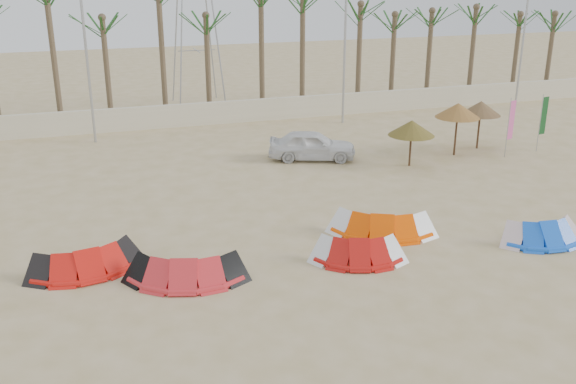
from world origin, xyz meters
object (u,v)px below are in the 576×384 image
object	(u,v)px
kite_blue	(539,229)
parasol_mid	(458,110)
kite_red_left	(86,256)
kite_orange	(378,220)
parasol_left	(412,128)
car	(312,145)
kite_red_mid	(184,264)
kite_red_right	(354,246)
parasol_right	(481,108)

from	to	relation	value
kite_blue	parasol_mid	size ratio (longest dim) A/B	1.19
kite_red_left	kite_orange	distance (m)	9.74
parasol_left	car	world-z (taller)	parasol_left
kite_blue	car	xyz separation A→B (m)	(-3.93, 11.32, 0.28)
kite_orange	kite_red_mid	bearing A→B (deg)	-169.13
kite_red_mid	kite_red_right	size ratio (longest dim) A/B	1.17
parasol_mid	parasol_left	bearing A→B (deg)	-163.01
kite_red_right	kite_orange	size ratio (longest dim) A/B	0.82
kite_red_right	parasol_right	size ratio (longest dim) A/B	1.35
kite_orange	parasol_right	bearing A→B (deg)	40.65
parasol_mid	kite_orange	bearing A→B (deg)	-136.04
kite_red_left	kite_red_right	bearing A→B (deg)	-13.49
kite_red_left	parasol_right	bearing A→B (deg)	22.49
parasol_right	kite_blue	bearing A→B (deg)	-113.94
car	kite_red_mid	bearing A→B (deg)	162.58
kite_orange	parasol_left	distance (m)	8.21
kite_red_right	kite_orange	world-z (taller)	same
kite_red_left	kite_orange	xyz separation A→B (m)	(9.74, -0.18, 0.00)
kite_orange	kite_blue	world-z (taller)	same
parasol_mid	kite_blue	bearing A→B (deg)	-106.51
kite_red_mid	parasol_right	distance (m)	19.05
kite_red_right	car	world-z (taller)	car
car	kite_orange	bearing A→B (deg)	-165.54
kite_red_left	parasol_left	xyz separation A→B (m)	(14.52, 6.36, 1.37)
kite_blue	parasol_left	distance (m)	9.04
kite_red_mid	kite_red_right	world-z (taller)	same
kite_red_left	parasol_right	xyz separation A→B (m)	(19.20, 7.95, 1.64)
kite_red_mid	kite_orange	size ratio (longest dim) A/B	0.96
parasol_mid	parasol_right	xyz separation A→B (m)	(1.76, 0.69, -0.15)
kite_red_left	parasol_mid	world-z (taller)	parasol_mid
parasol_left	parasol_right	bearing A→B (deg)	18.71
kite_orange	car	bearing A→B (deg)	84.48
kite_red_left	kite_red_mid	size ratio (longest dim) A/B	0.95
kite_red_right	parasol_right	world-z (taller)	parasol_right
kite_red_mid	kite_blue	world-z (taller)	same
parasol_right	kite_orange	bearing A→B (deg)	-139.35
car	parasol_mid	bearing A→B (deg)	-82.31
parasol_left	parasol_mid	size ratio (longest dim) A/B	0.84
kite_blue	car	distance (m)	11.99
parasol_mid	kite_red_mid	bearing A→B (deg)	-149.15
kite_red_right	kite_red_left	bearing A→B (deg)	166.51
kite_red_mid	parasol_left	xyz separation A→B (m)	(11.76, 7.88, 1.37)
parasol_left	kite_red_right	bearing A→B (deg)	-127.82
kite_red_left	parasol_mid	size ratio (longest dim) A/B	1.41
kite_red_right	parasol_left	size ratio (longest dim) A/B	1.52
kite_red_left	kite_red_mid	xyz separation A→B (m)	(2.75, -1.52, 0.00)
kite_red_left	parasol_left	distance (m)	15.91
parasol_mid	kite_red_left	bearing A→B (deg)	-157.41
kite_red_mid	car	bearing A→B (deg)	52.61
kite_red_mid	parasol_right	world-z (taller)	parasol_right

